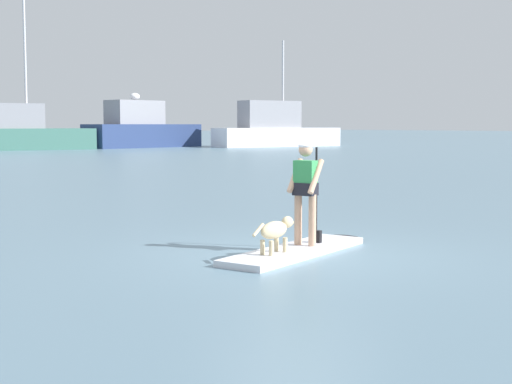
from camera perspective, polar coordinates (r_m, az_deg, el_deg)
The scene contains 7 objects.
ground_plane at distance 11.75m, azimuth 2.97°, elevation -4.72°, with size 400.00×400.00×0.00m, color slate.
paddleboard at distance 11.93m, azimuth 3.53°, elevation -4.33°, with size 3.50×1.84×0.10m.
person_paddler at distance 11.89m, azimuth 3.79°, elevation 0.47°, with size 0.67×0.58×1.63m.
dog at distance 11.21m, azimuth 1.51°, elevation -2.91°, with size 1.06×0.44×0.52m.
moored_boat_far_port at distance 62.75m, azimuth -17.63°, elevation 4.32°, with size 11.88×4.77×12.09m.
moored_boat_starboard at distance 67.52m, azimuth -8.68°, elevation 4.68°, with size 11.31×4.90×4.76m.
moored_boat_outer at distance 69.26m, azimuth 1.44°, elevation 4.74°, with size 12.61×3.99×9.68m.
Camera 1 is at (-7.49, -8.83, 2.01)m, focal length 52.89 mm.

